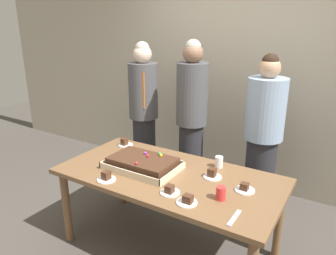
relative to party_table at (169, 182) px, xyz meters
The scene contains 16 objects.
ground_plane 0.66m from the party_table, ahead, with size 12.00×12.00×0.00m, color #4C4742.
interior_back_panel 1.81m from the party_table, 90.00° to the left, with size 8.00×0.12×3.00m, color #B2A893.
party_table is the anchor object (origin of this frame).
sheet_cake 0.28m from the party_table, behind, with size 0.62×0.41×0.12m.
plated_slice_near_left 0.79m from the party_table, 156.27° to the left, with size 0.15×0.15×0.08m.
plated_slice_near_right 0.64m from the party_table, ahead, with size 0.15×0.15×0.06m.
plated_slice_far_left 0.34m from the party_table, 57.00° to the right, with size 0.15×0.15×0.07m.
plated_slice_far_right 0.49m from the party_table, 42.60° to the right, with size 0.15×0.15×0.07m.
plated_slice_center_front 0.38m from the party_table, 21.66° to the left, with size 0.15×0.15×0.08m.
plated_slice_center_back 0.52m from the party_table, 135.85° to the right, with size 0.15×0.15×0.08m.
drink_cup_nearest 0.56m from the party_table, 15.79° to the right, with size 0.07×0.07×0.10m, color red.
drink_cup_middle 0.48m from the party_table, 48.11° to the left, with size 0.07×0.07×0.10m, color white.
cake_server_utensil 0.77m from the party_table, 24.84° to the right, with size 0.03×0.20×0.01m, color silver.
person_serving_front 1.13m from the party_table, 63.29° to the left, with size 0.38×0.38×1.68m.
person_green_shirt_behind 0.91m from the party_table, 105.24° to the left, with size 0.33×0.33×1.79m.
person_striped_tie_right 1.22m from the party_table, 135.57° to the left, with size 0.33×0.33×1.75m.
Camera 1 is at (1.26, -2.06, 1.95)m, focal length 34.23 mm.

